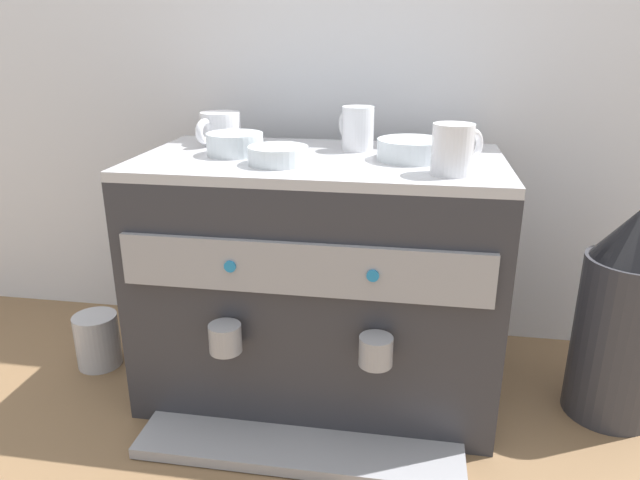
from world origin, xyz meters
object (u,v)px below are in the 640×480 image
at_px(ceramic_bowl_0, 412,150).
at_px(milk_pitcher, 98,340).
at_px(ceramic_cup_0, 454,149).
at_px(espresso_machine, 320,278).
at_px(coffee_grinder, 623,318).
at_px(ceramic_bowl_1, 235,144).
at_px(ceramic_cup_1, 357,128).
at_px(ceramic_cup_2, 220,128).
at_px(ceramic_bowl_2, 278,156).

height_order(ceramic_bowl_0, milk_pitcher, ceramic_bowl_0).
bearing_deg(ceramic_cup_0, espresso_machine, 157.22).
xyz_separation_m(ceramic_cup_0, coffee_grinder, (0.33, 0.09, -0.32)).
relative_size(espresso_machine, ceramic_bowl_1, 6.35).
bearing_deg(milk_pitcher, coffee_grinder, 0.25).
distance_m(ceramic_cup_0, ceramic_cup_1, 0.25).
xyz_separation_m(ceramic_cup_1, ceramic_cup_2, (-0.28, 0.02, -0.01)).
height_order(ceramic_cup_1, ceramic_bowl_1, ceramic_cup_1).
xyz_separation_m(ceramic_cup_0, milk_pitcher, (-0.73, 0.09, -0.46)).
xyz_separation_m(ceramic_cup_2, ceramic_bowl_2, (0.16, -0.17, -0.02)).
bearing_deg(ceramic_cup_0, ceramic_bowl_2, 174.82).
relative_size(ceramic_cup_0, coffee_grinder, 0.22).
bearing_deg(coffee_grinder, ceramic_bowl_2, -174.00).
relative_size(espresso_machine, ceramic_cup_1, 7.12).
bearing_deg(ceramic_cup_1, coffee_grinder, -9.90).
height_order(ceramic_cup_1, milk_pitcher, ceramic_cup_1).
height_order(espresso_machine, ceramic_bowl_1, ceramic_bowl_1).
distance_m(espresso_machine, ceramic_cup_2, 0.37).
bearing_deg(ceramic_bowl_2, milk_pitcher, 171.94).
xyz_separation_m(ceramic_cup_1, coffee_grinder, (0.51, -0.09, -0.32)).
xyz_separation_m(coffee_grinder, milk_pitcher, (-1.07, -0.00, -0.14)).
height_order(ceramic_bowl_2, coffee_grinder, ceramic_bowl_2).
bearing_deg(ceramic_bowl_1, ceramic_cup_0, -13.69).
bearing_deg(ceramic_bowl_1, ceramic_bowl_2, -35.01).
xyz_separation_m(ceramic_cup_2, milk_pitcher, (-0.27, -0.11, -0.46)).
bearing_deg(ceramic_bowl_1, ceramic_bowl_0, 0.83).
bearing_deg(milk_pitcher, ceramic_bowl_2, -8.06).
bearing_deg(ceramic_bowl_0, ceramic_cup_1, 143.11).
xyz_separation_m(ceramic_cup_0, ceramic_cup_2, (-0.46, 0.20, -0.01)).
bearing_deg(milk_pitcher, ceramic_cup_1, 9.60).
bearing_deg(ceramic_bowl_2, espresso_machine, 49.58).
xyz_separation_m(espresso_machine, ceramic_cup_0, (0.24, -0.10, 0.28)).
bearing_deg(milk_pitcher, espresso_machine, 1.19).
xyz_separation_m(ceramic_cup_2, coffee_grinder, (0.80, -0.11, -0.31)).
distance_m(ceramic_cup_0, ceramic_bowl_1, 0.41).
bearing_deg(ceramic_cup_2, milk_pitcher, -157.56).
height_order(espresso_machine, ceramic_cup_2, ceramic_cup_2).
distance_m(ceramic_bowl_0, milk_pitcher, 0.80).
bearing_deg(milk_pitcher, ceramic_bowl_0, 1.10).
relative_size(ceramic_bowl_2, milk_pitcher, 0.88).
relative_size(ceramic_bowl_1, ceramic_bowl_2, 1.01).
distance_m(ceramic_bowl_1, coffee_grinder, 0.79).
relative_size(ceramic_cup_1, coffee_grinder, 0.23).
distance_m(espresso_machine, ceramic_bowl_0, 0.31).
xyz_separation_m(ceramic_cup_1, ceramic_bowl_1, (-0.22, -0.09, -0.02)).
relative_size(ceramic_cup_0, ceramic_cup_1, 0.99).
height_order(espresso_machine, ceramic_bowl_2, ceramic_bowl_2).
xyz_separation_m(ceramic_bowl_2, milk_pitcher, (-0.44, 0.06, -0.44)).
bearing_deg(ceramic_cup_0, ceramic_bowl_0, 123.93).
height_order(espresso_machine, milk_pitcher, espresso_machine).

